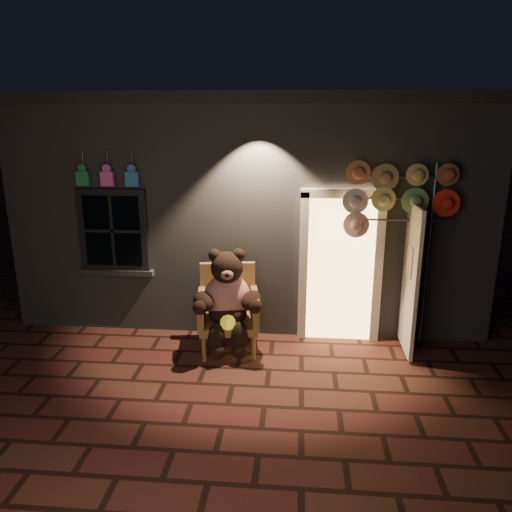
# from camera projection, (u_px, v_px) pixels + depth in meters

# --- Properties ---
(ground) EXTENTS (60.00, 60.00, 0.00)m
(ground) POSITION_uv_depth(u_px,v_px,m) (232.00, 385.00, 6.04)
(ground) COLOR #4F291E
(ground) RESTS_ON ground
(shop_building) EXTENTS (7.30, 5.95, 3.51)m
(shop_building) POSITION_uv_depth(u_px,v_px,m) (260.00, 192.00, 9.38)
(shop_building) COLOR slate
(shop_building) RESTS_ON ground
(wicker_armchair) EXTENTS (0.90, 0.83, 1.17)m
(wicker_armchair) POSITION_uv_depth(u_px,v_px,m) (228.00, 308.00, 6.87)
(wicker_armchair) COLOR olive
(wicker_armchair) RESTS_ON ground
(teddy_bear) EXTENTS (1.00, 0.84, 1.39)m
(teddy_bear) POSITION_uv_depth(u_px,v_px,m) (227.00, 301.00, 6.68)
(teddy_bear) COLOR #B61613
(teddy_bear) RESTS_ON ground
(hat_rack) EXTENTS (1.47, 0.22, 2.57)m
(hat_rack) POSITION_uv_depth(u_px,v_px,m) (398.00, 195.00, 6.50)
(hat_rack) COLOR #59595E
(hat_rack) RESTS_ON ground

